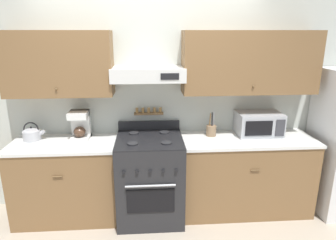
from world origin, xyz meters
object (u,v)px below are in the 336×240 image
object	(u,v)px
tea_kettle	(32,134)
coffee_maker	(80,124)
microwave	(258,123)
utensil_crock	(211,130)
stove_range	(150,178)

from	to	relation	value
tea_kettle	coffee_maker	size ratio (longest dim) A/B	0.77
microwave	utensil_crock	world-z (taller)	utensil_crock
microwave	coffee_maker	bearing A→B (deg)	179.64
tea_kettle	microwave	world-z (taller)	microwave
stove_range	tea_kettle	world-z (taller)	tea_kettle
stove_range	utensil_crock	xyz separation A→B (m)	(0.72, 0.17, 0.49)
utensil_crock	coffee_maker	bearing A→B (deg)	178.82
tea_kettle	utensil_crock	xyz separation A→B (m)	(2.02, 0.00, -0.01)
microwave	stove_range	bearing A→B (deg)	-171.59
utensil_crock	tea_kettle	bearing A→B (deg)	-180.00
stove_range	coffee_maker	xyz separation A→B (m)	(-0.77, 0.20, 0.59)
tea_kettle	microwave	distance (m)	2.57
tea_kettle	microwave	bearing A→B (deg)	0.40
stove_range	utensil_crock	world-z (taller)	utensil_crock
coffee_maker	microwave	xyz separation A→B (m)	(2.05, -0.01, -0.03)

